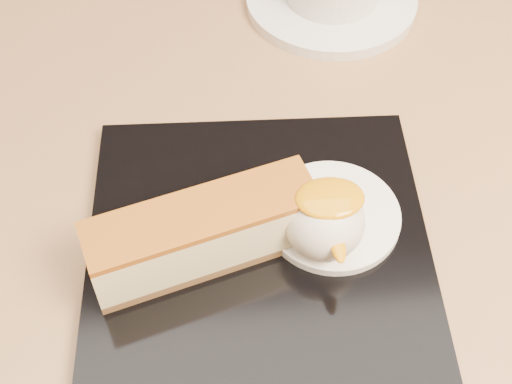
{
  "coord_description": "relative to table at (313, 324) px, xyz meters",
  "views": [
    {
      "loc": [
        -0.08,
        -0.28,
        1.11
      ],
      "look_at": [
        -0.05,
        -0.01,
        0.76
      ],
      "focal_mm": 50.0,
      "sensor_mm": 36.0,
      "label": 1
    }
  ],
  "objects": [
    {
      "name": "table",
      "position": [
        0.0,
        0.0,
        0.0
      ],
      "size": [
        0.8,
        0.8,
        0.72
      ],
      "color": "black",
      "rests_on": "ground"
    },
    {
      "name": "dessert_plate",
      "position": [
        -0.05,
        -0.03,
        0.16
      ],
      "size": [
        0.23,
        0.23,
        0.01
      ],
      "primitive_type": "cube",
      "rotation": [
        0.0,
        0.0,
        -0.05
      ],
      "color": "black",
      "rests_on": "table"
    },
    {
      "name": "cheesecake",
      "position": [
        -0.08,
        -0.03,
        0.19
      ],
      "size": [
        0.15,
        0.08,
        0.05
      ],
      "rotation": [
        0.0,
        0.0,
        0.28
      ],
      "color": "brown",
      "rests_on": "dessert_plate"
    },
    {
      "name": "cream_smear",
      "position": [
        0.0,
        -0.01,
        0.17
      ],
      "size": [
        0.09,
        0.09,
        0.01
      ],
      "primitive_type": "cylinder",
      "color": "white",
      "rests_on": "dessert_plate"
    },
    {
      "name": "ice_cream_scoop",
      "position": [
        -0.01,
        -0.03,
        0.19
      ],
      "size": [
        0.05,
        0.05,
        0.05
      ],
      "primitive_type": "sphere",
      "color": "white",
      "rests_on": "cream_smear"
    },
    {
      "name": "mango_sauce",
      "position": [
        -0.01,
        -0.03,
        0.21
      ],
      "size": [
        0.04,
        0.03,
        0.01
      ],
      "primitive_type": "ellipsoid",
      "color": "orange",
      "rests_on": "ice_cream_scoop"
    },
    {
      "name": "mint_sprig",
      "position": [
        -0.03,
        0.02,
        0.17
      ],
      "size": [
        0.04,
        0.03,
        0.0
      ],
      "color": "green",
      "rests_on": "cream_smear"
    },
    {
      "name": "saucer",
      "position": [
        0.04,
        0.23,
        0.16
      ],
      "size": [
        0.15,
        0.15,
        0.01
      ],
      "primitive_type": "cylinder",
      "color": "white",
      "rests_on": "table"
    }
  ]
}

